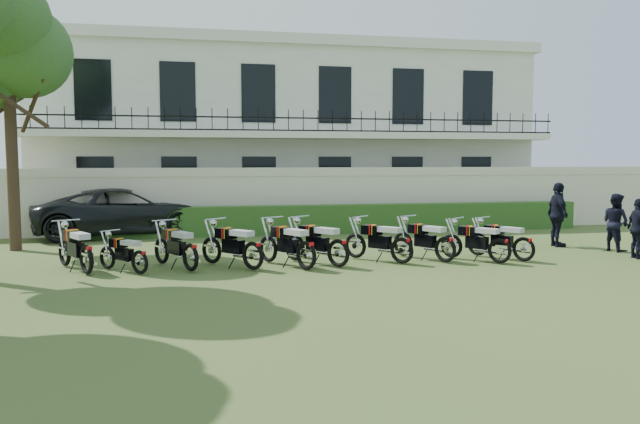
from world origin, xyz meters
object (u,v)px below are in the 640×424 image
at_px(officer_2, 638,229).
at_px(officer_5, 558,215).
at_px(motorcycle_8, 500,245).
at_px(officer_4, 615,222).
at_px(motorcycle_1, 140,256).
at_px(motorcycle_9, 524,243).
at_px(motorcycle_2, 190,250).
at_px(motorcycle_7, 445,243).
at_px(tree_west_near, 9,41).
at_px(motorcycle_0, 86,252).
at_px(motorcycle_4, 306,248).
at_px(motorcycle_5, 338,246).
at_px(motorcycle_6, 402,244).
at_px(suv, 124,212).
at_px(motorcycle_3, 253,249).

xyz_separation_m(officer_2, officer_5, (-0.79, 2.44, 0.17)).
bearing_deg(motorcycle_8, officer_4, -18.80).
relative_size(motorcycle_1, motorcycle_9, 0.78).
bearing_deg(motorcycle_2, motorcycle_7, -29.93).
relative_size(tree_west_near, motorcycle_0, 4.21).
xyz_separation_m(motorcycle_1, officer_4, (12.88, 1.13, 0.39)).
height_order(motorcycle_4, motorcycle_5, same).
xyz_separation_m(motorcycle_5, motorcycle_8, (4.05, -0.25, -0.04)).
bearing_deg(tree_west_near, motorcycle_8, -21.81).
xyz_separation_m(tree_west_near, motorcycle_9, (13.12, -4.79, -5.40)).
height_order(motorcycle_2, motorcycle_4, motorcycle_4).
height_order(motorcycle_1, motorcycle_7, motorcycle_7).
height_order(motorcycle_0, officer_4, officer_4).
distance_m(motorcycle_6, suv, 10.43).
height_order(motorcycle_3, motorcycle_8, motorcycle_3).
bearing_deg(motorcycle_3, motorcycle_9, -40.91).
bearing_deg(motorcycle_6, tree_west_near, 115.56).
distance_m(motorcycle_3, motorcycle_4, 1.24).
distance_m(motorcycle_1, suv, 7.66).
bearing_deg(motorcycle_2, motorcycle_6, -29.77).
height_order(motorcycle_2, officer_2, officer_2).
bearing_deg(motorcycle_9, motorcycle_1, 146.49).
distance_m(tree_west_near, motorcycle_0, 7.45).
xyz_separation_m(motorcycle_3, officer_2, (10.05, -0.18, 0.27)).
height_order(motorcycle_3, motorcycle_7, motorcycle_3).
bearing_deg(tree_west_near, motorcycle_0, -59.89).
relative_size(motorcycle_0, officer_2, 1.18).
distance_m(tree_west_near, motorcycle_7, 13.16).
bearing_deg(officer_5, motorcycle_7, 122.84).
relative_size(tree_west_near, motorcycle_3, 4.73).
relative_size(motorcycle_3, suv, 0.29).
xyz_separation_m(motorcycle_4, motorcycle_8, (4.86, -0.07, -0.04)).
distance_m(motorcycle_9, officer_4, 3.74).
xyz_separation_m(motorcycle_6, officer_5, (5.58, 2.12, 0.44)).
relative_size(motorcycle_2, motorcycle_6, 1.11).
height_order(motorcycle_2, motorcycle_9, motorcycle_2).
height_order(officer_2, officer_4, officer_4).
distance_m(motorcycle_8, officer_5, 4.11).
bearing_deg(officer_2, motorcycle_1, 98.15).
relative_size(motorcycle_5, suv, 0.30).
xyz_separation_m(motorcycle_3, motorcycle_8, (6.08, -0.29, -0.03)).
distance_m(motorcycle_4, motorcycle_5, 0.83).
xyz_separation_m(motorcycle_2, suv, (-2.23, 7.45, 0.30)).
height_order(motorcycle_1, motorcycle_4, motorcycle_4).
relative_size(suv, officer_4, 3.57).
distance_m(tree_west_near, motorcycle_1, 8.11).
xyz_separation_m(motorcycle_4, suv, (-4.87, 7.77, 0.28)).
bearing_deg(motorcycle_7, motorcycle_3, 151.09).
bearing_deg(motorcycle_8, motorcycle_2, 140.02).
xyz_separation_m(motorcycle_3, suv, (-3.65, 7.55, 0.29)).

